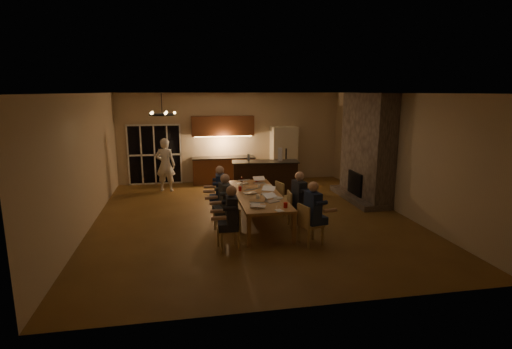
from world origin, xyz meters
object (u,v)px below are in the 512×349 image
(refrigerator, at_px, (284,154))
(laptop_a, at_px, (258,202))
(redcup_near, at_px, (286,205))
(chair_left_near, at_px, (228,228))
(mug_mid, at_px, (259,186))
(plate_far, at_px, (268,185))
(person_right_near, at_px, (313,213))
(laptop_b, at_px, (273,197))
(redcup_mid, at_px, (240,188))
(plate_left, at_px, (255,204))
(bar_blender, at_px, (280,154))
(person_left_near, at_px, (232,218))
(mug_back, at_px, (241,185))
(chair_left_far, at_px, (222,201))
(person_right_mid, at_px, (299,200))
(laptop_c, at_px, (250,189))
(standing_person, at_px, (165,165))
(plate_near, at_px, (278,198))
(laptop_e, at_px, (242,180))
(mug_front, at_px, (258,197))
(person_left_far, at_px, (220,192))
(redcup_far, at_px, (256,179))
(chandelier, at_px, (162,115))
(chair_right_far, at_px, (286,198))
(laptop_f, at_px, (260,180))
(can_cola, at_px, (242,179))
(dining_table, at_px, (258,208))
(chair_right_near, at_px, (311,224))
(bar_bottle, at_px, (249,157))
(can_silver, at_px, (266,198))
(bar_island, at_px, (265,178))
(chair_left_mid, at_px, (224,213))
(laptop_d, at_px, (268,190))

(refrigerator, relative_size, laptop_a, 6.25)
(refrigerator, distance_m, redcup_near, 6.05)
(chair_left_near, relative_size, mug_mid, 8.90)
(plate_far, bearing_deg, person_right_near, -79.00)
(laptop_b, distance_m, redcup_mid, 1.29)
(person_right_near, distance_m, plate_left, 1.31)
(bar_blender, bearing_deg, chair_left_near, -93.38)
(person_left_near, bearing_deg, mug_back, 169.23)
(person_left_near, bearing_deg, chair_left_far, -178.17)
(person_right_mid, bearing_deg, laptop_c, 51.31)
(person_right_near, distance_m, standing_person, 6.28)
(redcup_near, distance_m, plate_near, 0.78)
(laptop_c, bearing_deg, chair_left_far, -51.72)
(mug_mid, relative_size, bar_blender, 0.25)
(laptop_e, xyz_separation_m, mug_front, (0.13, -1.63, -0.06))
(person_left_near, xyz_separation_m, person_left_far, (-0.03, 2.20, 0.00))
(redcup_far, bearing_deg, redcup_mid, -121.07)
(redcup_near, bearing_deg, mug_mid, 96.52)
(mug_front, distance_m, plate_near, 0.48)
(chair_left_near, bearing_deg, chandelier, -134.32)
(chair_right_far, xyz_separation_m, laptop_f, (-0.62, 0.48, 0.42))
(can_cola, relative_size, plate_far, 0.52)
(dining_table, distance_m, mug_back, 0.94)
(mug_mid, height_order, redcup_far, redcup_far)
(chair_right_near, relative_size, redcup_mid, 7.42)
(refrigerator, bearing_deg, plate_left, -110.61)
(chair_left_near, height_order, chair_right_far, same)
(laptop_a, bearing_deg, plate_far, -87.09)
(laptop_c, height_order, bar_blender, bar_blender)
(chandelier, height_order, plate_left, chandelier)
(redcup_near, bearing_deg, laptop_b, 107.29)
(standing_person, height_order, redcup_near, standing_person)
(person_left_far, bearing_deg, mug_mid, 98.05)
(person_left_far, height_order, can_cola, person_left_far)
(chair_right_near, relative_size, bar_bottle, 3.71)
(person_right_mid, relative_size, bar_blender, 3.39)
(redcup_far, bearing_deg, can_silver, -93.65)
(chair_left_near, distance_m, plate_far, 2.72)
(bar_island, relative_size, laptop_f, 6.56)
(chair_right_near, bearing_deg, chair_left_mid, 40.20)
(chair_left_mid, height_order, plate_near, chair_left_mid)
(chair_right_near, xyz_separation_m, person_left_far, (-1.74, 2.17, 0.24))
(redcup_mid, bearing_deg, dining_table, -43.22)
(chair_right_far, xyz_separation_m, plate_left, (-1.13, -1.54, 0.31))
(standing_person, height_order, redcup_mid, standing_person)
(person_right_near, distance_m, redcup_far, 3.05)
(redcup_mid, xyz_separation_m, can_silver, (0.47, -1.02, 0.00))
(laptop_d, bearing_deg, can_cola, 131.13)
(person_right_mid, bearing_deg, chair_right_near, 167.86)
(laptop_e, bearing_deg, chair_left_near, 69.00)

